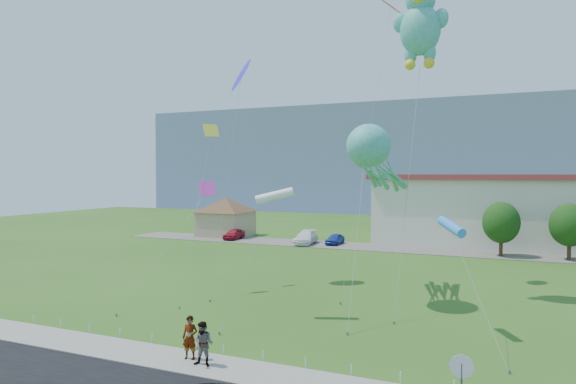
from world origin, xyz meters
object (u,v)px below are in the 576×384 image
at_px(teddy_bear_kite, 420,23).
at_px(pavilion, 226,213).
at_px(stop_sign, 462,374).
at_px(parked_car_blue, 335,239).
at_px(pedestrian_left, 190,338).
at_px(parked_car_white, 306,237).
at_px(pedestrian_right, 203,344).
at_px(parked_car_red, 234,234).
at_px(octopus_kite, 373,157).

bearing_deg(teddy_bear_kite, pavilion, 140.95).
relative_size(stop_sign, parked_car_blue, 0.69).
xyz_separation_m(pedestrian_left, parked_car_blue, (-5.89, 37.99, -0.38)).
distance_m(pavilion, parked_car_white, 13.50).
height_order(stop_sign, pedestrian_left, stop_sign).
height_order(parked_car_white, teddy_bear_kite, teddy_bear_kite).
relative_size(parked_car_white, teddy_bear_kite, 0.24).
distance_m(pavilion, teddy_bear_kite, 40.49).
xyz_separation_m(stop_sign, pedestrian_right, (-10.50, 1.25, -0.83)).
xyz_separation_m(pedestrian_right, teddy_bear_kite, (6.09, 17.36, 17.35)).
bearing_deg(parked_car_red, pedestrian_right, -65.17).
relative_size(pedestrian_left, parked_car_red, 0.49).
bearing_deg(pavilion, pedestrian_left, -61.47).
bearing_deg(pedestrian_right, teddy_bear_kite, 64.45).
bearing_deg(parked_car_blue, teddy_bear_kite, -57.04).
relative_size(pedestrian_right, octopus_kite, 0.14).
bearing_deg(pedestrian_left, teddy_bear_kite, 55.51).
xyz_separation_m(pavilion, parked_car_white, (12.85, -3.49, -2.22)).
relative_size(parked_car_white, octopus_kite, 0.39).
xyz_separation_m(pedestrian_left, pedestrian_right, (0.98, -0.45, -0.02)).
bearing_deg(pavilion, parked_car_blue, -8.88).
height_order(stop_sign, pedestrian_right, stop_sign).
xyz_separation_m(pedestrian_right, parked_car_white, (-10.15, 37.47, -0.23)).
height_order(pedestrian_right, octopus_kite, octopus_kite).
xyz_separation_m(parked_car_blue, octopus_kite, (10.44, -23.74, 8.67)).
height_order(stop_sign, parked_car_blue, stop_sign).
bearing_deg(parked_car_white, pedestrian_left, -83.48).
xyz_separation_m(pavilion, parked_car_red, (3.05, -3.18, -2.30)).
bearing_deg(parked_car_blue, stop_sign, -64.99).
bearing_deg(pedestrian_right, parked_car_white, 98.94).
relative_size(pedestrian_right, parked_car_red, 0.48).
xyz_separation_m(pedestrian_left, parked_car_white, (-9.17, 37.02, -0.24)).
distance_m(pavilion, stop_sign, 53.90).
bearing_deg(parked_car_blue, parked_car_white, -162.12).
relative_size(pedestrian_right, teddy_bear_kite, 0.09).
relative_size(parked_car_blue, octopus_kite, 0.27).
bearing_deg(pedestrian_right, pedestrian_left, 149.30).
bearing_deg(pavilion, parked_car_white, -15.20).
height_order(pavilion, parked_car_blue, pavilion).
height_order(stop_sign, teddy_bear_kite, teddy_bear_kite).
distance_m(parked_car_white, octopus_kite, 27.92).
distance_m(pedestrian_right, parked_car_blue, 39.05).
bearing_deg(parked_car_blue, pedestrian_right, -78.49).
bearing_deg(parked_car_white, octopus_kite, -66.32).
distance_m(parked_car_blue, teddy_bear_kite, 30.43).
relative_size(pavilion, pedestrian_left, 4.83).
bearing_deg(stop_sign, parked_car_blue, 113.64).
height_order(parked_car_red, parked_car_white, parked_car_white).
relative_size(pavilion, parked_car_white, 1.79).
bearing_deg(pedestrian_right, parked_car_red, 111.63).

